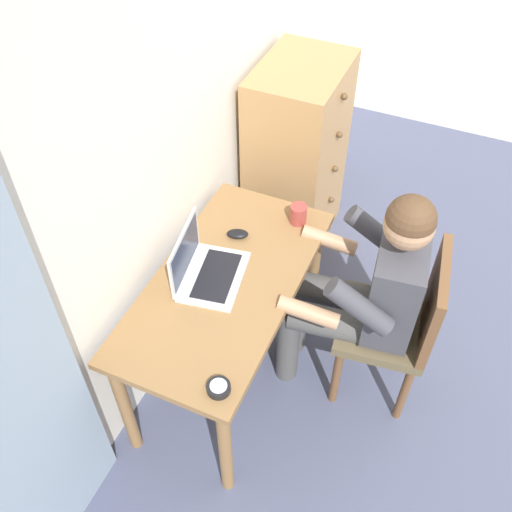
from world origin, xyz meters
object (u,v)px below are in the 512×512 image
Objects in this scene: coffee_mug at (299,214)px; chair at (400,322)px; dresser at (297,159)px; desk at (226,297)px; person_seated at (365,286)px; desk_clock at (219,388)px; computer_mouse at (238,234)px; laptop at (204,268)px.

chair is at bearing -110.17° from coffee_mug.
coffee_mug is (-0.64, -0.24, 0.20)m from dresser.
person_seated is (0.24, -0.56, 0.08)m from desk.
chair reaches higher than desk_clock.
computer_mouse is 0.83× the size of coffee_mug.
chair is 9.97× the size of desk_clock.
desk is 1.03× the size of dresser.
computer_mouse is at bearing 20.00° from desk_clock.
desk is at bearing -175.40° from dresser.
computer_mouse reaches higher than desk_clock.
desk_clock is at bearing 154.50° from person_seated.
person_seated is 10.13× the size of coffee_mug.
desk is at bearing 113.32° from person_seated.
computer_mouse is (0.28, -0.03, -0.04)m from laptop.
laptop reaches higher than desk_clock.
laptop is at bearing 179.87° from dresser.
chair is (-0.86, -0.83, -0.07)m from dresser.
dresser is 12.77× the size of desk_clock.
coffee_mug is at bearing -26.66° from laptop.
laptop is (-0.25, 0.65, 0.09)m from person_seated.
desk_clock reaches higher than desk.
coffee_mug reaches higher than desk.
coffee_mug is at bearing -159.23° from dresser.
laptop is at bearing 153.34° from coffee_mug.
coffee_mug is (0.21, -0.22, 0.03)m from computer_mouse.
laptop is (-0.27, 0.83, 0.27)m from chair.
person_seated is 13.50× the size of desk_clock.
desk_clock is (-0.48, -0.30, -0.04)m from laptop.
desk_clock is at bearing -147.68° from laptop.
desk is 0.55m from desk_clock.
chair is at bearing -83.52° from person_seated.
chair is at bearing -70.57° from desk.
computer_mouse is 0.30m from coffee_mug.
desk_clock is at bearing 144.73° from chair.
desk is at bearing 109.43° from chair.
computer_mouse is 0.81m from desk_clock.
coffee_mug is (0.97, 0.06, 0.03)m from desk_clock.
coffee_mug is (0.22, 0.59, 0.26)m from chair.
laptop is 0.57m from desk_clock.
computer_mouse is (-0.85, -0.02, 0.16)m from dresser.
laptop is at bearing 97.69° from desk.
laptop is at bearing 108.19° from chair.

